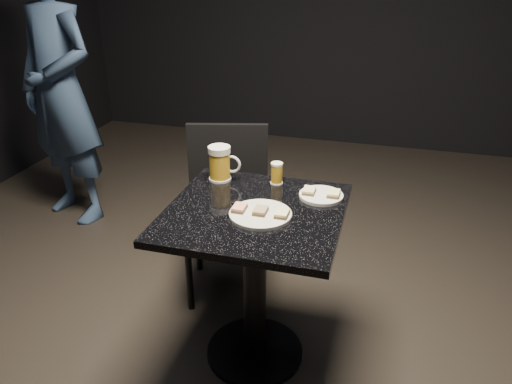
# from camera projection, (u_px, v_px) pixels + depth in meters

# --- Properties ---
(floor) EXTENTS (6.00, 6.00, 0.00)m
(floor) POSITION_uv_depth(u_px,v_px,m) (255.00, 353.00, 2.31)
(floor) COLOR black
(floor) RESTS_ON ground
(plate_large) EXTENTS (0.25, 0.25, 0.01)m
(plate_large) POSITION_uv_depth(u_px,v_px,m) (260.00, 214.00, 1.94)
(plate_large) COLOR silver
(plate_large) RESTS_ON table
(plate_small) EXTENTS (0.19, 0.19, 0.01)m
(plate_small) POSITION_uv_depth(u_px,v_px,m) (321.00, 196.00, 2.09)
(plate_small) COLOR silver
(plate_small) RESTS_ON table
(patron) EXTENTS (0.74, 0.60, 1.77)m
(patron) POSITION_uv_depth(u_px,v_px,m) (60.00, 90.00, 3.19)
(patron) COLOR navy
(patron) RESTS_ON floor
(table) EXTENTS (0.70, 0.70, 0.75)m
(table) POSITION_uv_depth(u_px,v_px,m) (255.00, 261.00, 2.09)
(table) COLOR black
(table) RESTS_ON floor
(beer_mug) EXTENTS (0.15, 0.10, 0.16)m
(beer_mug) POSITION_uv_depth(u_px,v_px,m) (220.00, 163.00, 2.22)
(beer_mug) COLOR silver
(beer_mug) RESTS_ON table
(beer_tumbler) EXTENTS (0.06, 0.06, 0.10)m
(beer_tumbler) POSITION_uv_depth(u_px,v_px,m) (277.00, 173.00, 2.20)
(beer_tumbler) COLOR silver
(beer_tumbler) RESTS_ON table
(chair) EXTENTS (0.52, 0.52, 0.88)m
(chair) POSITION_uv_depth(u_px,v_px,m) (227.00, 201.00, 2.62)
(chair) COLOR black
(chair) RESTS_ON floor
(canapes_on_plate_large) EXTENTS (0.22, 0.07, 0.02)m
(canapes_on_plate_large) POSITION_uv_depth(u_px,v_px,m) (260.00, 211.00, 1.93)
(canapes_on_plate_large) COLOR #4C3521
(canapes_on_plate_large) RESTS_ON plate_large
(canapes_on_plate_small) EXTENTS (0.15, 0.07, 0.02)m
(canapes_on_plate_small) POSITION_uv_depth(u_px,v_px,m) (321.00, 192.00, 2.08)
(canapes_on_plate_small) COLOR #4C3521
(canapes_on_plate_small) RESTS_ON plate_small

